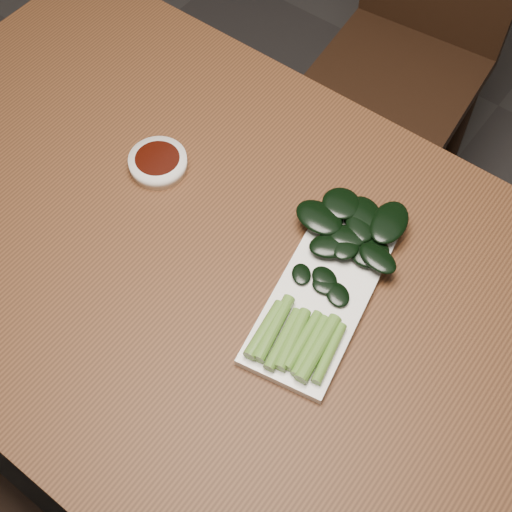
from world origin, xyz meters
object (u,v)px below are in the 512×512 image
(sauce_bowl, at_px, (158,163))
(gai_lan, at_px, (335,264))
(chair_far, at_px, (413,43))
(table, at_px, (235,293))
(serving_plate, at_px, (324,291))

(sauce_bowl, height_order, gai_lan, gai_lan)
(chair_far, xyz_separation_m, gai_lan, (0.28, -0.80, 0.29))
(chair_far, distance_m, gai_lan, 0.89)
(table, distance_m, sauce_bowl, 0.25)
(chair_far, relative_size, gai_lan, 2.57)
(sauce_bowl, xyz_separation_m, gai_lan, (0.34, 0.00, 0.01))
(chair_far, xyz_separation_m, sauce_bowl, (-0.07, -0.80, 0.28))
(chair_far, bearing_deg, table, -85.74)
(gai_lan, bearing_deg, sauce_bowl, -179.20)
(serving_plate, bearing_deg, chair_far, 108.80)
(sauce_bowl, relative_size, gai_lan, 0.27)
(sauce_bowl, bearing_deg, gai_lan, 0.80)
(chair_far, bearing_deg, serving_plate, -76.83)
(table, bearing_deg, serving_plate, 20.36)
(sauce_bowl, bearing_deg, chair_far, 85.32)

